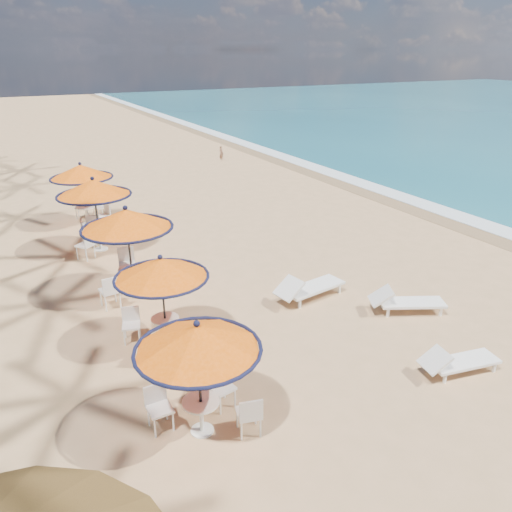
{
  "coord_description": "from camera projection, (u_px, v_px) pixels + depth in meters",
  "views": [
    {
      "loc": [
        -7.94,
        -6.57,
        6.61
      ],
      "look_at": [
        -1.79,
        4.93,
        1.2
      ],
      "focal_mm": 35.0,
      "sensor_mm": 36.0,
      "label": 1
    }
  ],
  "objects": [
    {
      "name": "lounger_near",
      "position": [
        457.0,
        361.0,
        10.9
      ],
      "size": [
        1.9,
        0.9,
        0.66
      ],
      "rotation": [
        0.0,
        0.0,
        -0.18
      ],
      "color": "white",
      "rests_on": "ground"
    },
    {
      "name": "station_1",
      "position": [
        161.0,
        280.0,
        11.48
      ],
      "size": [
        2.22,
        2.22,
        2.31
      ],
      "color": "black",
      "rests_on": "ground"
    },
    {
      "name": "wetsand_band",
      "position": [
        398.0,
        203.0,
        23.15
      ],
      "size": [
        1.4,
        140.0,
        0.02
      ],
      "primitive_type": "cube",
      "color": "olive",
      "rests_on": "ground"
    },
    {
      "name": "lounger_far",
      "position": [
        308.0,
        287.0,
        14.14
      ],
      "size": [
        2.28,
        1.02,
        0.79
      ],
      "rotation": [
        0.0,
        0.0,
        0.15
      ],
      "color": "white",
      "rests_on": "ground"
    },
    {
      "name": "station_2",
      "position": [
        128.0,
        230.0,
        13.87
      ],
      "size": [
        2.57,
        2.65,
        2.68
      ],
      "color": "black",
      "rests_on": "ground"
    },
    {
      "name": "person",
      "position": [
        221.0,
        153.0,
        32.06
      ],
      "size": [
        0.29,
        0.39,
        0.96
      ],
      "primitive_type": "imported",
      "rotation": [
        0.0,
        0.0,
        1.76
      ],
      "color": "#8A5F46",
      "rests_on": "ground"
    },
    {
      "name": "ground",
      "position": [
        427.0,
        364.0,
        11.34
      ],
      "size": [
        160.0,
        160.0,
        0.0
      ],
      "primitive_type": "plane",
      "color": "tan",
      "rests_on": "ground"
    },
    {
      "name": "station_0",
      "position": [
        200.0,
        351.0,
        8.71
      ],
      "size": [
        2.27,
        2.27,
        2.37
      ],
      "color": "black",
      "rests_on": "ground"
    },
    {
      "name": "station_4",
      "position": [
        83.0,
        179.0,
        19.78
      ],
      "size": [
        2.45,
        2.46,
        2.55
      ],
      "color": "black",
      "rests_on": "ground"
    },
    {
      "name": "foam_strip",
      "position": [
        412.0,
        201.0,
        23.54
      ],
      "size": [
        1.2,
        140.0,
        0.04
      ],
      "primitive_type": "cube",
      "color": "white",
      "rests_on": "ground"
    },
    {
      "name": "lounger_mid",
      "position": [
        404.0,
        301.0,
        13.45
      ],
      "size": [
        2.09,
        1.46,
        0.72
      ],
      "rotation": [
        0.0,
        0.0,
        -0.46
      ],
      "color": "white",
      "rests_on": "ground"
    },
    {
      "name": "station_3",
      "position": [
        93.0,
        197.0,
        17.11
      ],
      "size": [
        2.54,
        2.54,
        2.65
      ],
      "color": "black",
      "rests_on": "ground"
    }
  ]
}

